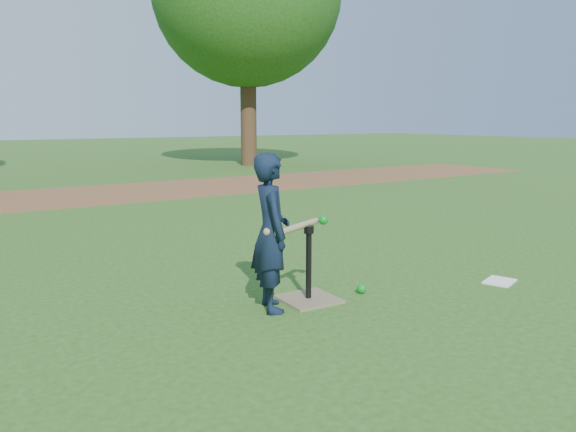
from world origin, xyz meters
TOP-DOWN VIEW (x-y plane):
  - ground at (0.00, 0.00)m, footprint 80.00×80.00m
  - dirt_strip at (0.00, 7.50)m, footprint 24.00×3.00m
  - child at (-0.14, -0.04)m, footprint 0.41×0.51m
  - wiffle_ball_ground at (0.70, -0.13)m, footprint 0.08×0.08m
  - clipboard at (1.96, -0.56)m, footprint 0.36×0.32m
  - batting_tee at (0.22, -0.03)m, footprint 0.45×0.45m
  - swing_action at (0.13, -0.05)m, footprint 0.65×0.30m

SIDE VIEW (x-z plane):
  - ground at x=0.00m, z-range 0.00..0.00m
  - dirt_strip at x=0.00m, z-range 0.00..0.01m
  - clipboard at x=1.96m, z-range 0.00..0.01m
  - wiffle_ball_ground at x=0.70m, z-range 0.00..0.08m
  - batting_tee at x=0.22m, z-range -0.20..0.42m
  - child at x=-0.14m, z-range 0.00..1.20m
  - swing_action at x=0.13m, z-range 0.58..0.67m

